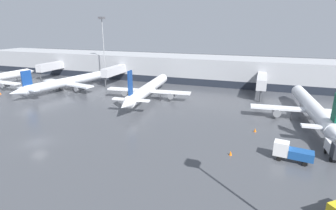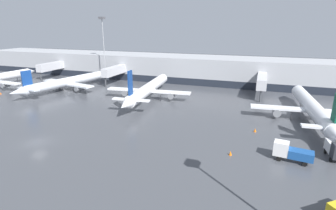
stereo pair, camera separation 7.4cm
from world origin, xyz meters
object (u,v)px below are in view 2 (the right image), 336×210
object	(u,v)px
traffic_cone_2	(42,84)
apron_light_mast_0	(103,33)
parked_jet_0	(148,89)
parked_jet_2	(67,82)
service_truck_0	(335,149)
parked_jet_1	(312,108)
traffic_cone_4	(230,153)
traffic_cone_0	(1,93)
traffic_cone_1	(255,130)
service_truck_1	(291,152)

from	to	relation	value
traffic_cone_2	apron_light_mast_0	size ratio (longest dim) A/B	0.03
parked_jet_0	apron_light_mast_0	bearing A→B (deg)	49.53
parked_jet_2	traffic_cone_2	size ratio (longest dim) A/B	49.99
service_truck_0	traffic_cone_2	xyz separation A→B (m)	(-83.66, 25.96, -1.26)
parked_jet_0	service_truck_0	bearing A→B (deg)	-122.92
parked_jet_1	traffic_cone_2	distance (m)	83.35
parked_jet_1	traffic_cone_4	bearing A→B (deg)	141.88
parked_jet_2	service_truck_0	xyz separation A→B (m)	(69.64, -22.80, -1.04)
traffic_cone_0	apron_light_mast_0	bearing A→B (deg)	54.43
traffic_cone_1	traffic_cone_4	bearing A→B (deg)	-106.30
parked_jet_1	parked_jet_2	size ratio (longest dim) A/B	1.03
parked_jet_0	service_truck_1	xyz separation A→B (m)	(34.44, -24.43, -1.53)
service_truck_0	apron_light_mast_0	bearing A→B (deg)	-124.85
traffic_cone_2	traffic_cone_4	size ratio (longest dim) A/B	0.95
apron_light_mast_0	traffic_cone_4	bearing A→B (deg)	-40.51
traffic_cone_1	parked_jet_1	bearing A→B (deg)	43.84
parked_jet_2	service_truck_1	bearing A→B (deg)	-100.45
traffic_cone_0	traffic_cone_4	bearing A→B (deg)	-12.84
parked_jet_0	parked_jet_2	bearing A→B (deg)	81.56
traffic_cone_0	traffic_cone_2	distance (m)	14.52
parked_jet_0	traffic_cone_2	bearing A→B (deg)	78.35
service_truck_1	traffic_cone_1	world-z (taller)	service_truck_1
service_truck_1	traffic_cone_1	size ratio (longest dim) A/B	7.78
parked_jet_1	service_truck_1	size ratio (longest dim) A/B	6.47
parked_jet_1	parked_jet_2	distance (m)	69.08
service_truck_0	traffic_cone_0	bearing A→B (deg)	-102.05
parked_jet_1	traffic_cone_0	xyz separation A→B (m)	(-84.35, -6.20, -2.59)
service_truck_0	parked_jet_2	bearing A→B (deg)	-112.48
traffic_cone_0	apron_light_mast_0	distance (m)	37.54
parked_jet_1	service_truck_0	world-z (taller)	parked_jet_1
parked_jet_1	traffic_cone_2	size ratio (longest dim) A/B	51.28
service_truck_1	parked_jet_2	bearing A→B (deg)	-14.69
traffic_cone_2	parked_jet_0	bearing A→B (deg)	-6.24
service_truck_1	apron_light_mast_0	world-z (taller)	apron_light_mast_0
service_truck_0	traffic_cone_0	size ratio (longest dim) A/B	7.81
traffic_cone_0	traffic_cone_2	size ratio (longest dim) A/B	0.83
parked_jet_2	apron_light_mast_0	xyz separation A→B (m)	(3.97, 15.88, 14.76)
parked_jet_0	traffic_cone_2	xyz separation A→B (m)	(-42.78, 4.67, -2.68)
traffic_cone_1	traffic_cone_0	bearing A→B (deg)	176.48
traffic_cone_0	traffic_cone_2	bearing A→B (deg)	84.27
service_truck_0	apron_light_mast_0	size ratio (longest dim) A/B	0.21
apron_light_mast_0	traffic_cone_1	bearing A→B (deg)	-30.50
traffic_cone_4	parked_jet_1	bearing A→B (deg)	56.79
traffic_cone_2	traffic_cone_4	world-z (taller)	traffic_cone_4
parked_jet_1	traffic_cone_0	distance (m)	84.62
parked_jet_0	parked_jet_1	bearing A→B (deg)	-100.51
service_truck_1	apron_light_mast_0	xyz separation A→B (m)	(-59.24, 41.83, 15.90)
parked_jet_1	traffic_cone_2	bearing A→B (deg)	79.41
parked_jet_0	apron_light_mast_0	size ratio (longest dim) A/B	1.61
service_truck_0	traffic_cone_0	xyz separation A→B (m)	(-85.11, 11.51, -1.32)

